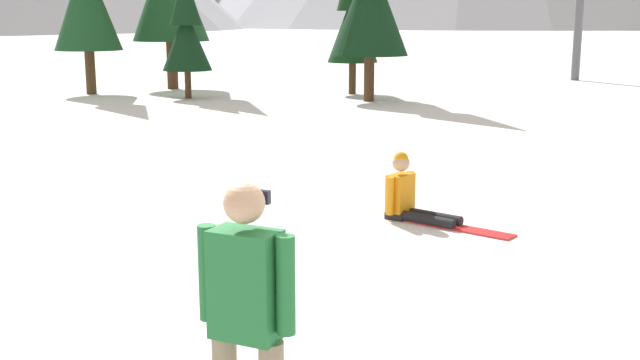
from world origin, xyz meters
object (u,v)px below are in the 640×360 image
at_px(pine_tree_young, 186,28).
at_px(snowboarder_midground, 412,198).
at_px(snowboarder_foreground, 247,326).
at_px(pine_tree_broad, 353,14).

bearing_deg(pine_tree_young, snowboarder_midground, -90.57).
height_order(snowboarder_foreground, pine_tree_broad, pine_tree_broad).
bearing_deg(snowboarder_midground, pine_tree_broad, 70.26).
relative_size(snowboarder_foreground, snowboarder_midground, 1.07).
bearing_deg(pine_tree_young, pine_tree_broad, -4.41).
relative_size(pine_tree_broad, pine_tree_young, 1.20).
bearing_deg(pine_tree_young, snowboarder_foreground, -99.74).
height_order(snowboarder_foreground, pine_tree_young, pine_tree_young).
distance_m(snowboarder_midground, pine_tree_broad, 18.07).
relative_size(snowboarder_foreground, pine_tree_young, 0.43).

